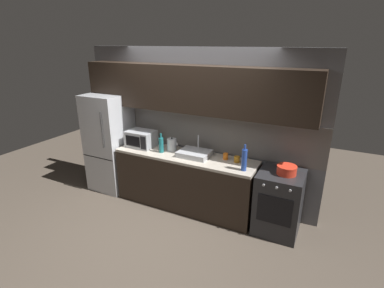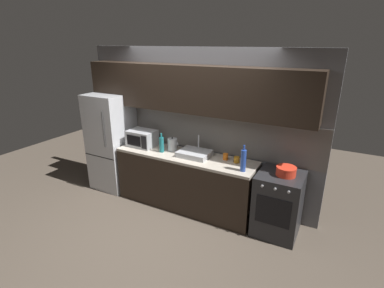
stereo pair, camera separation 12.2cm
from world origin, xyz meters
TOP-DOWN VIEW (x-y plane):
  - ground_plane at (0.00, 0.00)m, footprint 10.00×10.00m
  - back_wall at (0.00, 1.20)m, footprint 4.02×0.44m
  - counter_run at (0.00, 0.90)m, footprint 2.28×0.60m
  - refrigerator at (-1.52, 0.90)m, footprint 0.68×0.69m
  - oven_range at (1.48, 0.90)m, footprint 0.60×0.62m
  - microwave at (-0.84, 0.92)m, footprint 0.46×0.35m
  - sink_basin at (0.15, 0.93)m, footprint 0.48×0.38m
  - kettle at (-0.28, 0.98)m, footprint 0.19×0.15m
  - wine_bottle_teal at (-0.39, 0.83)m, footprint 0.08×0.08m
  - wine_bottle_blue at (0.99, 0.76)m, footprint 0.07×0.07m
  - mug_amber at (0.82, 1.00)m, footprint 0.08×0.08m
  - mug_orange at (0.63, 1.02)m, footprint 0.08×0.08m
  - cooking_pot at (1.54, 0.90)m, footprint 0.26×0.26m

SIDE VIEW (x-z plane):
  - ground_plane at x=0.00m, z-range 0.00..0.00m
  - counter_run at x=0.00m, z-range 0.00..0.90m
  - oven_range at x=1.48m, z-range 0.00..0.90m
  - refrigerator at x=-1.52m, z-range 0.00..1.73m
  - sink_basin at x=0.15m, z-range 0.79..1.09m
  - mug_amber at x=0.82m, z-range 0.90..0.99m
  - mug_orange at x=0.63m, z-range 0.90..0.99m
  - cooking_pot at x=1.54m, z-range 0.90..1.02m
  - kettle at x=-0.28m, z-range 0.89..1.11m
  - wine_bottle_teal at x=-0.39m, z-range 0.87..1.18m
  - microwave at x=-0.84m, z-range 0.90..1.17m
  - wine_bottle_blue at x=0.99m, z-range 0.87..1.25m
  - back_wall at x=0.00m, z-range 0.30..2.80m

